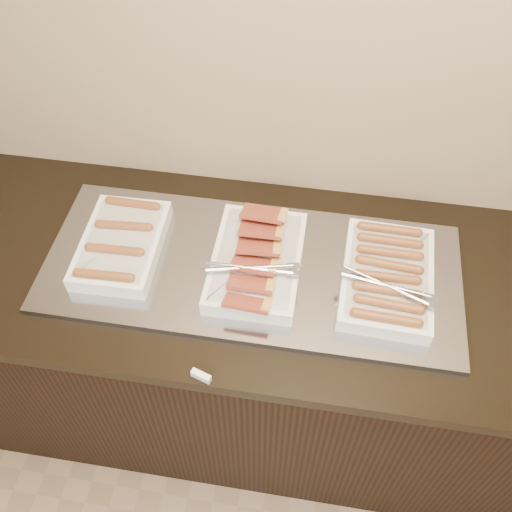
{
  "coord_description": "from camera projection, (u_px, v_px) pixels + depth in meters",
  "views": [
    {
      "loc": [
        0.16,
        1.13,
        2.22
      ],
      "look_at": [
        0.0,
        2.13,
        0.97
      ],
      "focal_mm": 40.0,
      "sensor_mm": 36.0,
      "label": 1
    }
  ],
  "objects": [
    {
      "name": "counter",
      "position": [
        255.0,
        348.0,
        2.01
      ],
      "size": [
        2.06,
        0.76,
        0.9
      ],
      "color": "black",
      "rests_on": "ground"
    },
    {
      "name": "dish_left",
      "position": [
        122.0,
        244.0,
        1.66
      ],
      "size": [
        0.23,
        0.34,
        0.07
      ],
      "rotation": [
        0.0,
        0.0,
        0.02
      ],
      "color": "silver",
      "rests_on": "warming_tray"
    },
    {
      "name": "label_holder",
      "position": [
        201.0,
        376.0,
        1.44
      ],
      "size": [
        0.06,
        0.03,
        0.02
      ],
      "primitive_type": "cube",
      "rotation": [
        0.0,
        0.0,
        -0.32
      ],
      "color": "silver",
      "rests_on": "counter"
    },
    {
      "name": "warming_tray",
      "position": [
        251.0,
        268.0,
        1.66
      ],
      "size": [
        1.2,
        0.5,
        0.02
      ],
      "primitive_type": "cube",
      "color": "#92949F",
      "rests_on": "counter"
    },
    {
      "name": "dish_right",
      "position": [
        387.0,
        277.0,
        1.58
      ],
      "size": [
        0.27,
        0.38,
        0.08
      ],
      "rotation": [
        0.0,
        0.0,
        -0.04
      ],
      "color": "silver",
      "rests_on": "warming_tray"
    },
    {
      "name": "dish_center",
      "position": [
        256.0,
        261.0,
        1.62
      ],
      "size": [
        0.27,
        0.4,
        0.09
      ],
      "rotation": [
        0.0,
        0.0,
        0.0
      ],
      "color": "silver",
      "rests_on": "warming_tray"
    }
  ]
}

